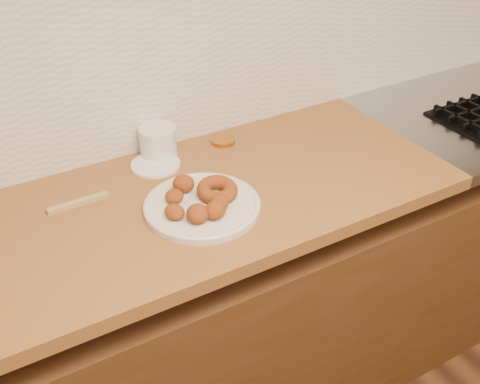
# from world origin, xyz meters

# --- Properties ---
(base_cabinet) EXTENTS (3.60, 0.60, 0.77)m
(base_cabinet) POSITION_xyz_m (0.00, 1.69, 0.39)
(base_cabinet) COLOR #4F2F1B
(base_cabinet) RESTS_ON floor
(butcher_block) EXTENTS (2.30, 0.62, 0.04)m
(butcher_block) POSITION_xyz_m (-0.65, 1.69, 0.88)
(butcher_block) COLOR brown
(butcher_block) RESTS_ON base_cabinet
(backsplash) EXTENTS (3.60, 0.02, 0.60)m
(backsplash) POSITION_xyz_m (0.00, 1.99, 1.20)
(backsplash) COLOR beige
(backsplash) RESTS_ON wall_back
(donut_plate) EXTENTS (0.30, 0.30, 0.02)m
(donut_plate) POSITION_xyz_m (-0.22, 1.62, 0.91)
(donut_plate) COLOR beige
(donut_plate) RESTS_ON butcher_block
(ring_donut) EXTENTS (0.14, 0.14, 0.05)m
(ring_donut) POSITION_xyz_m (-0.17, 1.63, 0.94)
(ring_donut) COLOR brown
(ring_donut) RESTS_ON donut_plate
(fried_dough_chunks) EXTENTS (0.16, 0.21, 0.05)m
(fried_dough_chunks) POSITION_xyz_m (-0.25, 1.61, 0.94)
(fried_dough_chunks) COLOR brown
(fried_dough_chunks) RESTS_ON donut_plate
(plastic_tub) EXTENTS (0.12, 0.12, 0.09)m
(plastic_tub) POSITION_xyz_m (-0.21, 1.93, 0.95)
(plastic_tub) COLOR silver
(plastic_tub) RESTS_ON butcher_block
(tub_lid) EXTENTS (0.16, 0.16, 0.01)m
(tub_lid) POSITION_xyz_m (-0.24, 1.88, 0.90)
(tub_lid) COLOR silver
(tub_lid) RESTS_ON butcher_block
(brass_jar_lid) EXTENTS (0.08, 0.08, 0.01)m
(brass_jar_lid) POSITION_xyz_m (-0.01, 1.90, 0.91)
(brass_jar_lid) COLOR #B4742D
(brass_jar_lid) RESTS_ON butcher_block
(wooden_utensil) EXTENTS (0.16, 0.02, 0.01)m
(wooden_utensil) POSITION_xyz_m (-0.49, 1.80, 0.91)
(wooden_utensil) COLOR tan
(wooden_utensil) RESTS_ON butcher_block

